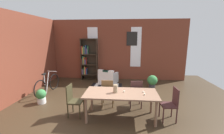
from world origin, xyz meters
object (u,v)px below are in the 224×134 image
at_px(bookshelf_tall, 88,59).
at_px(dining_chair_far_left, 108,92).
at_px(dining_table, 121,95).
at_px(potted_plant_corner, 152,81).
at_px(armchair_white, 108,78).
at_px(dining_chair_head_right, 171,103).
at_px(dining_chair_far_right, 136,93).
at_px(vase_on_table, 115,89).
at_px(potted_plant_by_shelf, 41,96).
at_px(bicycle_second, 48,85).
at_px(dining_chair_head_left, 73,99).

bearing_deg(bookshelf_tall, dining_chair_far_left, -65.65).
bearing_deg(dining_table, potted_plant_corner, 64.04).
relative_size(armchair_white, potted_plant_corner, 1.73).
xyz_separation_m(dining_chair_head_right, dining_chair_far_right, (-0.93, 0.69, 0.00)).
bearing_deg(vase_on_table, dining_chair_far_right, 48.08).
bearing_deg(dining_chair_far_left, dining_table, -56.50).
xyz_separation_m(vase_on_table, dining_chair_far_right, (0.63, 0.70, -0.37)).
bearing_deg(dining_chair_head_right, potted_plant_corner, 90.43).
distance_m(dining_chair_head_right, potted_plant_corner, 2.84).
xyz_separation_m(dining_chair_head_right, bookshelf_tall, (-3.32, 3.91, 0.63)).
bearing_deg(dining_table, potted_plant_by_shelf, 165.53).
bearing_deg(dining_chair_far_left, vase_on_table, -66.43).
xyz_separation_m(dining_table, vase_on_table, (-0.16, 0.00, 0.20)).
xyz_separation_m(dining_chair_far_left, bookshelf_tall, (-1.46, 3.22, 0.63)).
relative_size(dining_chair_head_right, bicycle_second, 0.56).
bearing_deg(potted_plant_corner, bicycle_second, -166.36).
relative_size(dining_chair_head_right, potted_plant_by_shelf, 1.86).
height_order(bookshelf_tall, potted_plant_corner, bookshelf_tall).
height_order(vase_on_table, potted_plant_corner, vase_on_table).
bearing_deg(potted_plant_corner, dining_chair_far_right, -113.09).
relative_size(dining_chair_head_right, bookshelf_tall, 0.42).
relative_size(dining_chair_far_left, potted_plant_corner, 1.65).
bearing_deg(potted_plant_by_shelf, potted_plant_corner, 26.49).
bearing_deg(bicycle_second, dining_chair_head_left, -45.15).
relative_size(dining_table, potted_plant_corner, 3.59).
bearing_deg(potted_plant_by_shelf, bookshelf_tall, 73.81).
bearing_deg(vase_on_table, potted_plant_by_shelf, 164.72).
distance_m(dining_chair_head_left, bicycle_second, 2.46).
relative_size(vase_on_table, dining_chair_far_right, 0.24).
height_order(dining_chair_head_left, bookshelf_tall, bookshelf_tall).
relative_size(dining_chair_far_left, potted_plant_by_shelf, 1.86).
relative_size(dining_chair_head_left, bicycle_second, 0.56).
distance_m(dining_table, dining_chair_head_right, 1.41).
height_order(dining_table, bookshelf_tall, bookshelf_tall).
xyz_separation_m(dining_chair_head_left, potted_plant_corner, (2.79, 2.83, -0.20)).
bearing_deg(vase_on_table, dining_chair_head_right, 0.18).
xyz_separation_m(dining_table, armchair_white, (-0.73, 3.22, -0.41)).
xyz_separation_m(dining_chair_head_left, potted_plant_by_shelf, (-1.44, 0.73, -0.25)).
xyz_separation_m(dining_chair_head_left, bicycle_second, (-1.73, 1.74, -0.16)).
xyz_separation_m(dining_chair_far_left, dining_chair_far_right, (0.93, 0.00, 0.00)).
height_order(dining_chair_far_left, potted_plant_corner, dining_chair_far_left).
bearing_deg(dining_chair_head_left, potted_plant_corner, 45.50).
bearing_deg(dining_chair_far_left, armchair_white, 96.15).
xyz_separation_m(dining_chair_far_right, dining_chair_head_left, (-1.87, -0.69, 0.00)).
bearing_deg(vase_on_table, dining_table, -0.00).
bearing_deg(potted_plant_corner, dining_chair_head_left, -134.50).
distance_m(dining_chair_head_right, armchair_white, 3.87).
bearing_deg(dining_chair_head_left, dining_chair_far_right, 20.33).
relative_size(dining_chair_far_right, bicycle_second, 0.56).
bearing_deg(armchair_white, potted_plant_by_shelf, -130.32).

